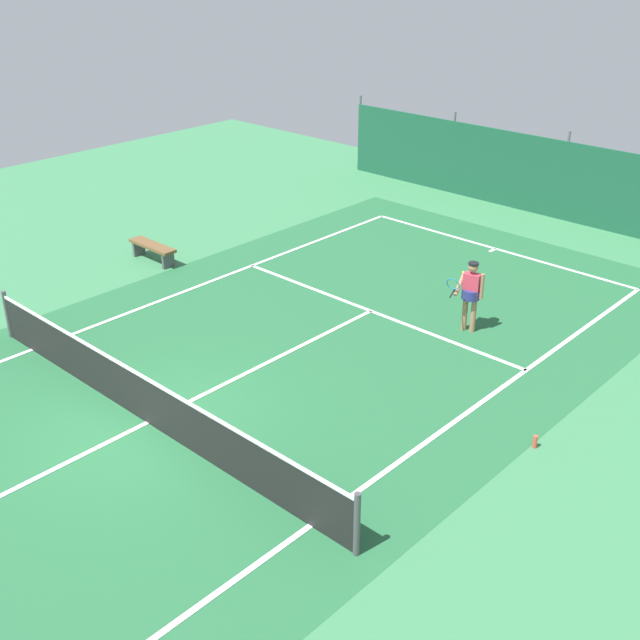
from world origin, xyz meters
name	(u,v)px	position (x,y,z in m)	size (l,w,h in m)	color
ground_plane	(148,423)	(0.00, 0.00, 0.00)	(36.00, 36.00, 0.00)	#387A4C
court_surface	(148,423)	(0.00, 0.00, 0.00)	(11.02, 26.60, 0.01)	#236038
tennis_net	(145,399)	(0.00, 0.00, 0.51)	(10.12, 0.10, 1.10)	black
back_fence	(567,194)	(0.00, 15.96, 0.67)	(16.30, 0.98, 2.70)	#195138
tennis_player	(471,291)	(2.22, 7.11, 0.96)	(0.61, 0.81, 1.64)	#9E7051
tennis_ball_near_player	(463,272)	(0.31, 9.80, 0.03)	(0.07, 0.07, 0.07)	#CCDB33
courtside_bench	(153,248)	(-6.31, 4.82, 0.37)	(1.60, 0.40, 0.49)	brown
water_bottle	(535,442)	(5.58, 4.12, 0.12)	(0.08, 0.08, 0.24)	#D84C38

